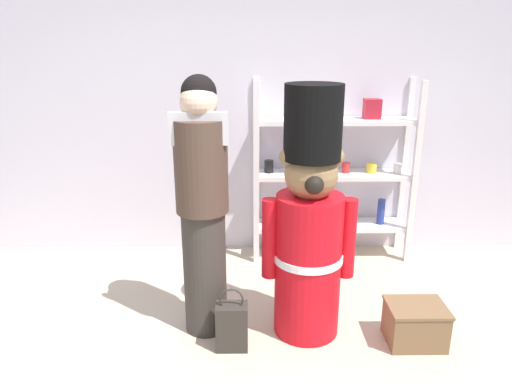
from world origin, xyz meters
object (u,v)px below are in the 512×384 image
shopping_bag (232,326)px  display_crate (415,324)px  person_shopper (202,205)px  teddy_bear_guard (309,227)px  merchandise_shelf (333,172)px

shopping_bag → display_crate: 1.21m
person_shopper → shopping_bag: size_ratio=3.99×
shopping_bag → display_crate: bearing=2.2°
teddy_bear_guard → shopping_bag: bearing=-158.2°
person_shopper → shopping_bag: person_shopper is taller
merchandise_shelf → person_shopper: bearing=-131.9°
merchandise_shelf → person_shopper: 1.58m
merchandise_shelf → display_crate: 1.56m
teddy_bear_guard → display_crate: size_ratio=4.43×
person_shopper → display_crate: bearing=-7.9°
merchandise_shelf → shopping_bag: (-0.86, -1.41, -0.64)m
shopping_bag → display_crate: shopping_bag is taller
teddy_bear_guard → display_crate: teddy_bear_guard is taller
display_crate → person_shopper: bearing=172.1°
merchandise_shelf → teddy_bear_guard: bearing=-106.6°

